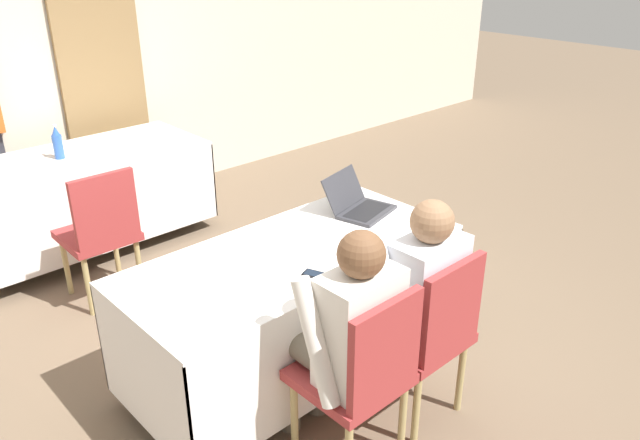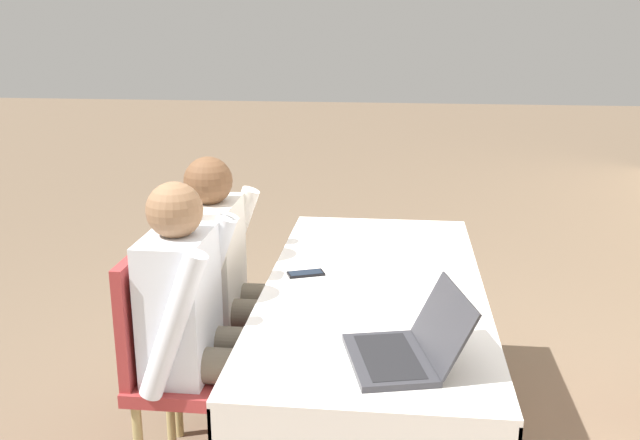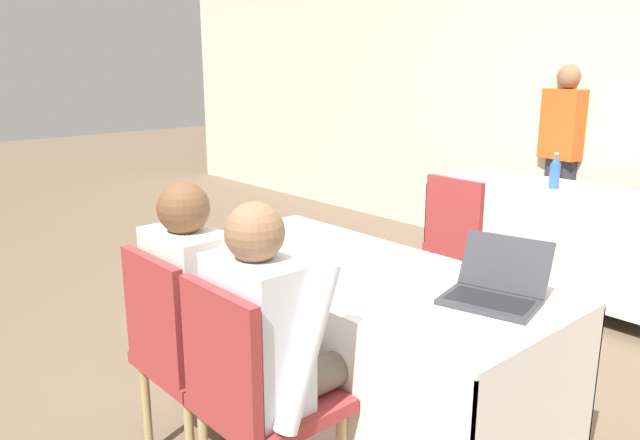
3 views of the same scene
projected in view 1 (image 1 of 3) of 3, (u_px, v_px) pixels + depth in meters
name	position (u px, v px, depth m)	size (l,w,h in m)	color
ground_plane	(295.00, 368.00, 3.52)	(24.00, 24.00, 0.00)	brown
wall_back	(47.00, 56.00, 4.94)	(12.00, 0.06, 2.70)	beige
curtain_panel	(99.00, 54.00, 5.16)	(0.73, 0.04, 2.65)	olive
conference_table_near	(293.00, 281.00, 3.28)	(1.81, 0.83, 0.75)	white
conference_table_far	(81.00, 178.00, 4.67)	(1.81, 0.83, 0.75)	white
laptop	(360.00, 205.00, 3.65)	(0.41, 0.40, 0.22)	#333338
cell_phone	(318.00, 275.00, 2.98)	(0.11, 0.16, 0.01)	black
paper_beside_laptop	(291.00, 253.00, 3.19)	(0.32, 0.36, 0.00)	white
water_bottle	(58.00, 143.00, 4.48)	(0.07, 0.07, 0.25)	#2D5BB7
chair_near_left	(362.00, 372.00, 2.69)	(0.44, 0.44, 0.92)	tan
chair_near_right	(428.00, 331.00, 2.97)	(0.44, 0.44, 0.92)	tan
chair_far_spare	(101.00, 229.00, 3.98)	(0.45, 0.45, 0.92)	tan
person_checkered_shirt	(346.00, 331.00, 2.69)	(0.50, 0.52, 1.18)	#665B4C
person_white_shirt	(413.00, 294.00, 2.97)	(0.50, 0.52, 1.18)	#665B4C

